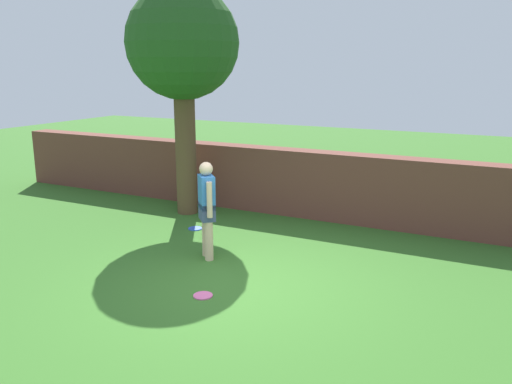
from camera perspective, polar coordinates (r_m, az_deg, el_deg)
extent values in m
plane|color=#336623|center=(7.77, -2.50, -10.19)|extent=(40.00, 40.00, 0.00)
cube|color=brown|center=(11.57, 0.58, 1.45)|extent=(13.56, 0.50, 1.40)
cylinder|color=brown|center=(11.30, -7.62, 5.00)|extent=(0.44, 0.44, 2.94)
sphere|color=#23511E|center=(11.19, -7.97, 15.72)|extent=(2.31, 2.31, 2.31)
cylinder|color=beige|center=(8.87, -5.41, -4.25)|extent=(0.14, 0.14, 0.85)
cylinder|color=beige|center=(8.66, -5.12, -4.68)|extent=(0.14, 0.14, 0.85)
cube|color=#3F4C72|center=(8.65, -5.32, -2.10)|extent=(0.41, 0.41, 0.28)
cube|color=#3372BF|center=(8.57, -5.37, -0.01)|extent=(0.41, 0.41, 0.55)
sphere|color=beige|center=(8.49, -5.43, 2.52)|extent=(0.22, 0.22, 0.22)
cylinder|color=beige|center=(8.81, -5.65, -0.16)|extent=(0.09, 0.09, 0.58)
cylinder|color=beige|center=(8.38, -5.05, -0.85)|extent=(0.09, 0.09, 0.58)
cylinder|color=blue|center=(10.43, -6.60, -3.94)|extent=(0.27, 0.27, 0.02)
cylinder|color=pink|center=(7.50, -5.76, -11.08)|extent=(0.27, 0.27, 0.02)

